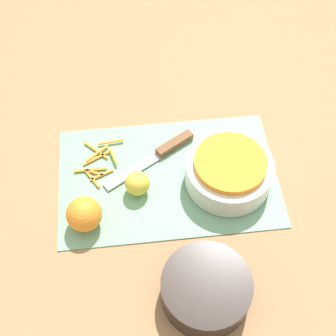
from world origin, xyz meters
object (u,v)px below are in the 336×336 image
bowl_speckled (229,171)px  lemon (137,183)px  orange_left (84,214)px  bowl_dark (206,289)px  knife (165,150)px

bowl_speckled → lemon: 0.19m
lemon → orange_left: bearing=31.0°
lemon → bowl_dark: bearing=114.1°
bowl_dark → lemon: size_ratio=3.13×
bowl_speckled → bowl_dark: 0.26m
knife → orange_left: orange_left is taller
orange_left → bowl_speckled: bearing=-167.0°
bowl_speckled → knife: bearing=-35.7°
lemon → knife: bearing=-125.6°
bowl_dark → knife: bowl_dark is taller
bowl_dark → bowl_speckled: bearing=-109.5°
bowl_speckled → orange_left: (0.30, 0.07, 0.00)m
knife → orange_left: (0.18, 0.16, 0.03)m
bowl_speckled → bowl_dark: bearing=70.5°
knife → orange_left: 0.24m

